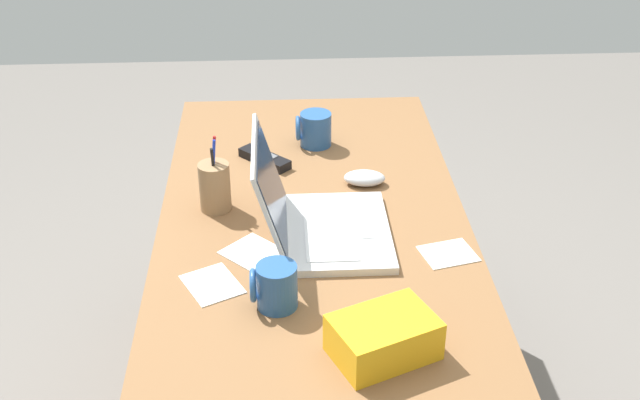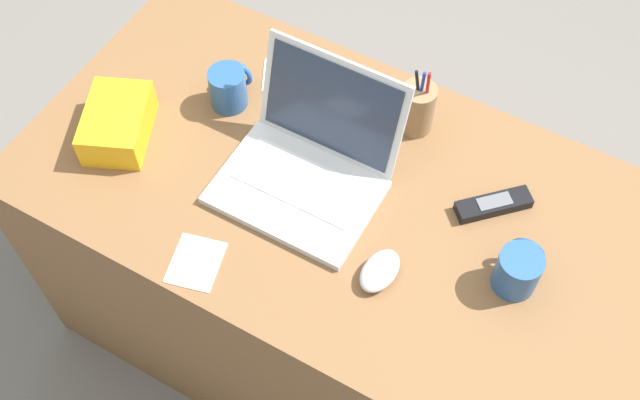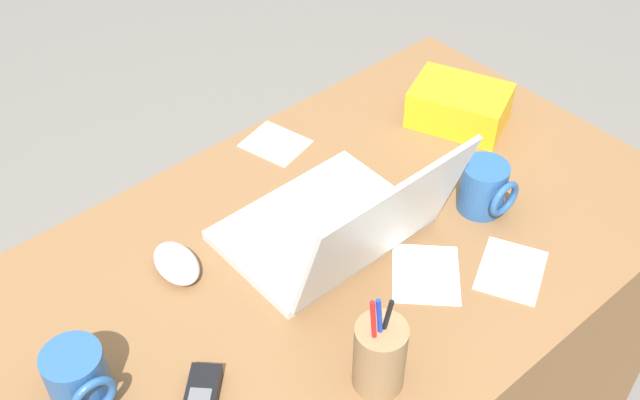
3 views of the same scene
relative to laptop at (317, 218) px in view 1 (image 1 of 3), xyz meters
name	(u,v)px [view 1 (image 1 of 3)]	position (x,y,z in m)	size (l,w,h in m)	color
desk	(314,336)	(0.09, 0.00, -0.41)	(1.39, 0.72, 0.73)	brown
laptop	(317,218)	(0.00, 0.00, 0.00)	(0.33, 0.30, 0.24)	silver
computer_mouse	(364,178)	(0.23, -0.13, -0.03)	(0.06, 0.10, 0.04)	silver
coffee_mug_white	(314,129)	(0.47, -0.02, 0.00)	(0.08, 0.10, 0.09)	#26518C
coffee_mug_tall	(275,286)	(-0.25, 0.09, 0.00)	(0.08, 0.09, 0.09)	#26518C
cordless_phone	(265,158)	(0.37, 0.12, -0.04)	(0.14, 0.14, 0.03)	black
pen_holder	(215,186)	(0.14, 0.23, 0.01)	(0.07, 0.07, 0.18)	olive
snack_bag	(384,337)	(-0.41, -0.10, -0.01)	(0.13, 0.18, 0.08)	#F2AD19
paper_note_near_laptop	(448,254)	(-0.09, -0.28, -0.05)	(0.09, 0.11, 0.00)	white
paper_note_left	(255,253)	(-0.06, 0.14, -0.05)	(0.11, 0.13, 0.00)	white
paper_note_right	(212,284)	(-0.18, 0.23, -0.05)	(0.12, 0.10, 0.00)	white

